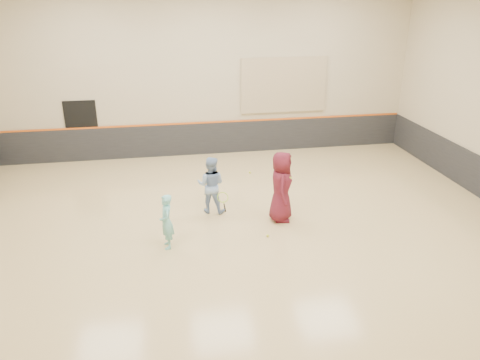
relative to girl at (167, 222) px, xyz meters
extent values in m
cube|color=tan|center=(1.78, 0.72, -0.78)|extent=(15.00, 12.00, 0.20)
cube|color=#C6B490|center=(1.78, 6.73, 2.32)|extent=(15.00, 0.02, 6.00)
cube|color=#C6B490|center=(1.78, -5.29, 2.32)|extent=(15.00, 0.02, 6.00)
cube|color=#232326|center=(1.78, 6.69, -0.08)|extent=(14.90, 0.04, 1.20)
cube|color=#D85914|center=(1.78, 6.68, 0.54)|extent=(14.90, 0.03, 0.06)
cube|color=tan|center=(4.58, 6.67, 1.82)|extent=(3.20, 0.08, 2.00)
cube|color=black|center=(-2.72, 6.70, 0.42)|extent=(1.10, 0.05, 2.20)
imported|color=#75CBCA|center=(0.00, 0.00, 0.00)|extent=(0.37, 0.52, 1.36)
imported|color=#87A4D1|center=(1.26, 1.76, 0.12)|extent=(0.94, 0.83, 1.60)
imported|color=#5B1523|center=(3.03, 0.95, 0.28)|extent=(0.79, 1.04, 1.91)
sphere|color=yellow|center=(2.48, 0.06, -0.64)|extent=(0.07, 0.07, 0.07)
sphere|color=#BDD932|center=(3.21, 0.75, 0.59)|extent=(0.07, 0.07, 0.07)
sphere|color=#E0F037|center=(2.88, 4.42, -0.64)|extent=(0.07, 0.07, 0.07)
camera|label=1|loc=(-0.01, -9.99, 5.09)|focal=35.00mm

